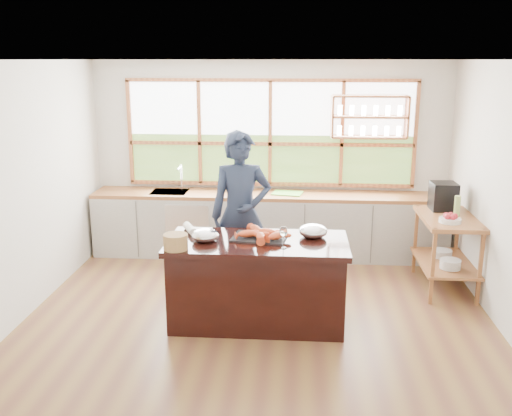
# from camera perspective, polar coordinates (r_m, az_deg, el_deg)

# --- Properties ---
(ground_plane) EXTENTS (5.00, 5.00, 0.00)m
(ground_plane) POSITION_cam_1_polar(r_m,az_deg,el_deg) (6.37, 0.29, -10.47)
(ground_plane) COLOR brown
(room_shell) EXTENTS (5.02, 4.52, 2.71)m
(room_shell) POSITION_cam_1_polar(r_m,az_deg,el_deg) (6.35, 0.86, 6.03)
(room_shell) COLOR silver
(room_shell) RESTS_ON ground_plane
(back_counter) EXTENTS (4.90, 0.63, 0.90)m
(back_counter) POSITION_cam_1_polar(r_m,az_deg,el_deg) (8.02, 1.13, -1.62)
(back_counter) COLOR #B3B1A9
(back_counter) RESTS_ON ground_plane
(right_shelf_unit) EXTENTS (0.62, 1.10, 0.90)m
(right_shelf_unit) POSITION_cam_1_polar(r_m,az_deg,el_deg) (7.19, 18.53, -3.11)
(right_shelf_unit) COLOR brown
(right_shelf_unit) RESTS_ON ground_plane
(island) EXTENTS (1.85, 0.90, 0.90)m
(island) POSITION_cam_1_polar(r_m,az_deg,el_deg) (6.00, 0.16, -7.36)
(island) COLOR black
(island) RESTS_ON ground_plane
(cook) EXTENTS (0.77, 0.58, 1.93)m
(cook) POSITION_cam_1_polar(r_m,az_deg,el_deg) (6.59, -1.52, -0.64)
(cook) COLOR #1C2539
(cook) RESTS_ON ground_plane
(potted_plant) EXTENTS (0.16, 0.12, 0.28)m
(potted_plant) POSITION_cam_1_polar(r_m,az_deg,el_deg) (8.00, -3.35, 2.61)
(potted_plant) COLOR slate
(potted_plant) RESTS_ON back_counter
(cutting_board) EXTENTS (0.45, 0.37, 0.01)m
(cutting_board) POSITION_cam_1_polar(r_m,az_deg,el_deg) (7.90, 3.16, 1.49)
(cutting_board) COLOR #5CB137
(cutting_board) RESTS_ON back_counter
(espresso_machine) EXTENTS (0.31, 0.33, 0.34)m
(espresso_machine) POSITION_cam_1_polar(r_m,az_deg,el_deg) (7.38, 18.22, 1.12)
(espresso_machine) COLOR black
(espresso_machine) RESTS_ON right_shelf_unit
(wine_bottle) EXTENTS (0.08, 0.08, 0.28)m
(wine_bottle) POSITION_cam_1_polar(r_m,az_deg,el_deg) (6.97, 19.46, 0.01)
(wine_bottle) COLOR #94AE55
(wine_bottle) RESTS_ON right_shelf_unit
(fruit_bowl) EXTENTS (0.25, 0.25, 0.11)m
(fruit_bowl) POSITION_cam_1_polar(r_m,az_deg,el_deg) (6.85, 18.84, -1.04)
(fruit_bowl) COLOR silver
(fruit_bowl) RESTS_ON right_shelf_unit
(slate_board) EXTENTS (0.60, 0.47, 0.02)m
(slate_board) POSITION_cam_1_polar(r_m,az_deg,el_deg) (5.93, 0.35, -2.95)
(slate_board) COLOR black
(slate_board) RESTS_ON island
(lobster_pile) EXTENTS (0.52, 0.48, 0.08)m
(lobster_pile) POSITION_cam_1_polar(r_m,az_deg,el_deg) (5.89, 0.55, -2.59)
(lobster_pile) COLOR #E15522
(lobster_pile) RESTS_ON slate_board
(mixing_bowl_left) EXTENTS (0.28, 0.28, 0.14)m
(mixing_bowl_left) POSITION_cam_1_polar(r_m,az_deg,el_deg) (5.85, -5.10, -2.74)
(mixing_bowl_left) COLOR silver
(mixing_bowl_left) RESTS_ON island
(mixing_bowl_right) EXTENTS (0.30, 0.30, 0.14)m
(mixing_bowl_right) POSITION_cam_1_polar(r_m,az_deg,el_deg) (5.99, 5.73, -2.31)
(mixing_bowl_right) COLOR silver
(mixing_bowl_right) RESTS_ON island
(wine_glass) EXTENTS (0.08, 0.08, 0.22)m
(wine_glass) POSITION_cam_1_polar(r_m,az_deg,el_deg) (5.59, 2.76, -2.44)
(wine_glass) COLOR white
(wine_glass) RESTS_ON island
(wicker_basket) EXTENTS (0.24, 0.24, 0.15)m
(wicker_basket) POSITION_cam_1_polar(r_m,az_deg,el_deg) (5.63, -8.04, -3.36)
(wicker_basket) COLOR #9D6C4C
(wicker_basket) RESTS_ON island
(parchment_roll) EXTENTS (0.20, 0.31, 0.08)m
(parchment_roll) POSITION_cam_1_polar(r_m,az_deg,el_deg) (6.17, -6.62, -2.07)
(parchment_roll) COLOR white
(parchment_roll) RESTS_ON island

